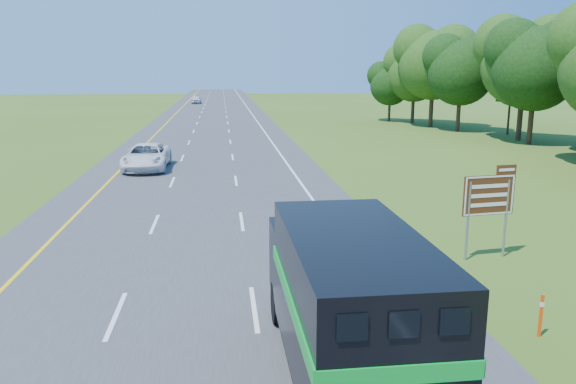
# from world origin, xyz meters

# --- Properties ---
(road) EXTENTS (15.00, 260.00, 0.04)m
(road) POSITION_xyz_m (0.00, 50.00, 0.02)
(road) COLOR #38383A
(road) RESTS_ON ground
(lane_markings) EXTENTS (11.15, 260.00, 0.01)m
(lane_markings) POSITION_xyz_m (0.00, 50.00, 0.04)
(lane_markings) COLOR yellow
(lane_markings) RESTS_ON road
(horse_truck) EXTENTS (2.51, 7.74, 3.42)m
(horse_truck) POSITION_xyz_m (3.44, 6.99, 1.87)
(horse_truck) COLOR black
(horse_truck) RESTS_ON road
(white_suv) EXTENTS (2.76, 5.90, 1.63)m
(white_suv) POSITION_xyz_m (-3.80, 33.61, 0.86)
(white_suv) COLOR white
(white_suv) RESTS_ON road
(far_car) EXTENTS (1.90, 4.37, 1.47)m
(far_car) POSITION_xyz_m (-3.52, 104.85, 0.77)
(far_car) COLOR silver
(far_car) RESTS_ON road
(exit_sign) EXTENTS (1.91, 0.30, 3.26)m
(exit_sign) POSITION_xyz_m (10.03, 14.32, 2.11)
(exit_sign) COLOR gray
(exit_sign) RESTS_ON ground
(delineator) EXTENTS (0.09, 0.05, 1.10)m
(delineator) POSITION_xyz_m (8.67, 8.61, 0.59)
(delineator) COLOR #FF460D
(delineator) RESTS_ON ground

